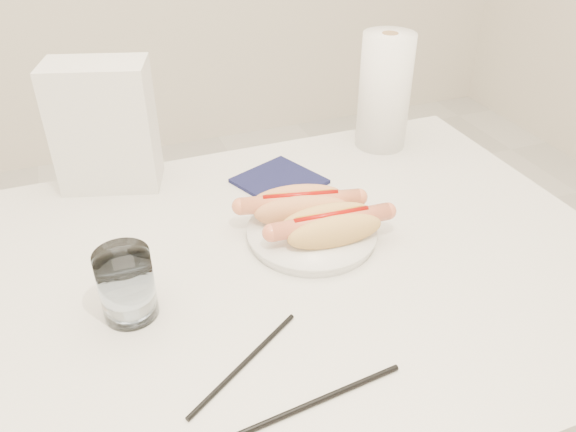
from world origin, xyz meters
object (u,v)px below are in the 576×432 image
object	(u,v)px
napkin_box	(104,126)
water_glass	(127,285)
hotdog_left	(300,206)
hotdog_right	(331,226)
paper_towel_roll	(385,92)
table	(251,299)
plate	(312,235)

from	to	relation	value
napkin_box	water_glass	bearing A→B (deg)	-76.57
hotdog_left	hotdog_right	xyz separation A→B (m)	(0.02, -0.07, -0.00)
hotdog_right	paper_towel_roll	bearing A→B (deg)	52.84
hotdog_left	table	bearing A→B (deg)	-132.82
plate	napkin_box	bearing A→B (deg)	132.63
table	hotdog_right	distance (m)	0.17
plate	paper_towel_roll	distance (m)	0.40
table	plate	world-z (taller)	plate
plate	water_glass	size ratio (longest dim) A/B	1.98
table	plate	xyz separation A→B (m)	(0.12, 0.04, 0.07)
hotdog_right	napkin_box	size ratio (longest dim) A/B	0.84
hotdog_right	napkin_box	world-z (taller)	napkin_box
plate	hotdog_right	xyz separation A→B (m)	(0.02, -0.03, 0.03)
water_glass	paper_towel_roll	size ratio (longest dim) A/B	0.44
paper_towel_roll	table	bearing A→B (deg)	-141.85
table	hotdog_right	world-z (taller)	hotdog_right
table	plate	distance (m)	0.15
hotdog_left	paper_towel_roll	world-z (taller)	paper_towel_roll
plate	paper_towel_roll	bearing A→B (deg)	44.51
hotdog_left	water_glass	bearing A→B (deg)	-146.79
hotdog_left	paper_towel_roll	xyz separation A→B (m)	(0.28, 0.23, 0.08)
water_glass	napkin_box	world-z (taller)	napkin_box
plate	napkin_box	size ratio (longest dim) A/B	0.87
table	paper_towel_roll	distance (m)	0.54
table	hotdog_right	bearing A→B (deg)	3.75
paper_towel_roll	napkin_box	bearing A→B (deg)	176.27
plate	hotdog_right	bearing A→B (deg)	-61.08
hotdog_left	napkin_box	distance (m)	0.39
table	water_glass	distance (m)	0.22
napkin_box	paper_towel_roll	distance (m)	0.56
plate	napkin_box	world-z (taller)	napkin_box
water_glass	table	bearing A→B (deg)	9.74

